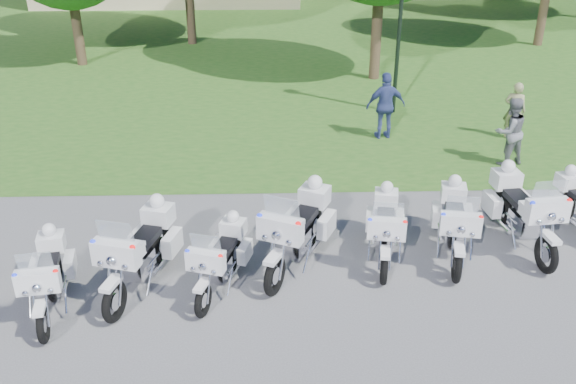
{
  "coord_description": "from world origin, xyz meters",
  "views": [
    {
      "loc": [
        -0.66,
        -9.97,
        6.62
      ],
      "look_at": [
        -0.33,
        1.2,
        0.95
      ],
      "focal_mm": 40.0,
      "sensor_mm": 36.0,
      "label": 1
    }
  ],
  "objects_px": {
    "bystander_a": "(514,111)",
    "bystander_c": "(386,106)",
    "motorcycle_2": "(221,257)",
    "bystander_b": "(510,132)",
    "motorcycle_4": "(385,226)",
    "motorcycle_3": "(299,228)",
    "motorcycle_5": "(455,222)",
    "motorcycle_1": "(141,249)",
    "motorcycle_0": "(48,275)",
    "lamp_post": "(401,3)",
    "motorcycle_6": "(522,209)"
  },
  "relations": [
    {
      "from": "bystander_a",
      "to": "bystander_c",
      "type": "distance_m",
      "value": 3.47
    },
    {
      "from": "bystander_a",
      "to": "motorcycle_2",
      "type": "bearing_deg",
      "value": 70.17
    },
    {
      "from": "bystander_b",
      "to": "motorcycle_4",
      "type": "bearing_deg",
      "value": 29.37
    },
    {
      "from": "motorcycle_3",
      "to": "bystander_c",
      "type": "height_order",
      "value": "bystander_c"
    },
    {
      "from": "motorcycle_3",
      "to": "bystander_a",
      "type": "relative_size",
      "value": 1.55
    },
    {
      "from": "bystander_b",
      "to": "bystander_c",
      "type": "bearing_deg",
      "value": -51.83
    },
    {
      "from": "motorcycle_2",
      "to": "bystander_c",
      "type": "bearing_deg",
      "value": -103.32
    },
    {
      "from": "bystander_b",
      "to": "bystander_c",
      "type": "relative_size",
      "value": 0.94
    },
    {
      "from": "bystander_b",
      "to": "motorcycle_5",
      "type": "bearing_deg",
      "value": 40.87
    },
    {
      "from": "motorcycle_4",
      "to": "bystander_b",
      "type": "relative_size",
      "value": 1.29
    },
    {
      "from": "motorcycle_1",
      "to": "motorcycle_2",
      "type": "height_order",
      "value": "motorcycle_1"
    },
    {
      "from": "motorcycle_3",
      "to": "motorcycle_5",
      "type": "bearing_deg",
      "value": -150.38
    },
    {
      "from": "motorcycle_0",
      "to": "bystander_b",
      "type": "bearing_deg",
      "value": -159.13
    },
    {
      "from": "motorcycle_2",
      "to": "bystander_c",
      "type": "xyz_separation_m",
      "value": [
        3.99,
        6.84,
        0.32
      ]
    },
    {
      "from": "bystander_b",
      "to": "lamp_post",
      "type": "bearing_deg",
      "value": -79.58
    },
    {
      "from": "motorcycle_5",
      "to": "bystander_c",
      "type": "xyz_separation_m",
      "value": [
        -0.35,
        5.86,
        0.25
      ]
    },
    {
      "from": "motorcycle_6",
      "to": "bystander_c",
      "type": "bearing_deg",
      "value": -78.81
    },
    {
      "from": "bystander_a",
      "to": "lamp_post",
      "type": "bearing_deg",
      "value": -9.17
    },
    {
      "from": "motorcycle_1",
      "to": "motorcycle_6",
      "type": "height_order",
      "value": "motorcycle_6"
    },
    {
      "from": "motorcycle_6",
      "to": "bystander_b",
      "type": "bearing_deg",
      "value": -111.62
    },
    {
      "from": "motorcycle_1",
      "to": "bystander_a",
      "type": "bearing_deg",
      "value": -127.58
    },
    {
      "from": "motorcycle_1",
      "to": "bystander_a",
      "type": "relative_size",
      "value": 1.58
    },
    {
      "from": "lamp_post",
      "to": "bystander_c",
      "type": "relative_size",
      "value": 2.35
    },
    {
      "from": "bystander_a",
      "to": "bystander_b",
      "type": "height_order",
      "value": "bystander_b"
    },
    {
      "from": "motorcycle_1",
      "to": "lamp_post",
      "type": "distance_m",
      "value": 10.93
    },
    {
      "from": "motorcycle_4",
      "to": "bystander_b",
      "type": "distance_m",
      "value": 5.55
    },
    {
      "from": "motorcycle_6",
      "to": "motorcycle_4",
      "type": "bearing_deg",
      "value": 2.22
    },
    {
      "from": "motorcycle_4",
      "to": "bystander_c",
      "type": "xyz_separation_m",
      "value": [
        0.97,
        5.92,
        0.29
      ]
    },
    {
      "from": "motorcycle_4",
      "to": "lamp_post",
      "type": "relative_size",
      "value": 0.52
    },
    {
      "from": "motorcycle_5",
      "to": "bystander_c",
      "type": "height_order",
      "value": "bystander_c"
    },
    {
      "from": "motorcycle_5",
      "to": "lamp_post",
      "type": "height_order",
      "value": "lamp_post"
    },
    {
      "from": "motorcycle_6",
      "to": "bystander_c",
      "type": "relative_size",
      "value": 1.4
    },
    {
      "from": "motorcycle_6",
      "to": "bystander_b",
      "type": "distance_m",
      "value": 3.83
    },
    {
      "from": "motorcycle_2",
      "to": "bystander_b",
      "type": "distance_m",
      "value": 8.41
    },
    {
      "from": "motorcycle_1",
      "to": "bystander_c",
      "type": "distance_m",
      "value": 8.62
    },
    {
      "from": "motorcycle_3",
      "to": "motorcycle_6",
      "type": "bearing_deg",
      "value": -147.41
    },
    {
      "from": "motorcycle_1",
      "to": "bystander_b",
      "type": "bearing_deg",
      "value": -133.21
    },
    {
      "from": "motorcycle_3",
      "to": "lamp_post",
      "type": "height_order",
      "value": "lamp_post"
    },
    {
      "from": "motorcycle_4",
      "to": "lamp_post",
      "type": "height_order",
      "value": "lamp_post"
    },
    {
      "from": "motorcycle_0",
      "to": "motorcycle_6",
      "type": "height_order",
      "value": "motorcycle_6"
    },
    {
      "from": "motorcycle_3",
      "to": "bystander_a",
      "type": "distance_m",
      "value": 8.54
    },
    {
      "from": "motorcycle_1",
      "to": "motorcycle_6",
      "type": "bearing_deg",
      "value": -154.61
    },
    {
      "from": "motorcycle_4",
      "to": "motorcycle_5",
      "type": "relative_size",
      "value": 0.95
    },
    {
      "from": "motorcycle_1",
      "to": "motorcycle_4",
      "type": "relative_size",
      "value": 1.12
    },
    {
      "from": "bystander_c",
      "to": "motorcycle_1",
      "type": "bearing_deg",
      "value": 43.35
    },
    {
      "from": "motorcycle_0",
      "to": "bystander_c",
      "type": "relative_size",
      "value": 1.19
    },
    {
      "from": "motorcycle_6",
      "to": "bystander_a",
      "type": "xyz_separation_m",
      "value": [
        1.72,
        5.39,
        0.06
      ]
    },
    {
      "from": "motorcycle_0",
      "to": "motorcycle_5",
      "type": "bearing_deg",
      "value": -177.47
    },
    {
      "from": "motorcycle_2",
      "to": "lamp_post",
      "type": "distance_m",
      "value": 10.35
    },
    {
      "from": "motorcycle_0",
      "to": "lamp_post",
      "type": "xyz_separation_m",
      "value": [
        7.43,
        9.38,
        2.6
      ]
    }
  ]
}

